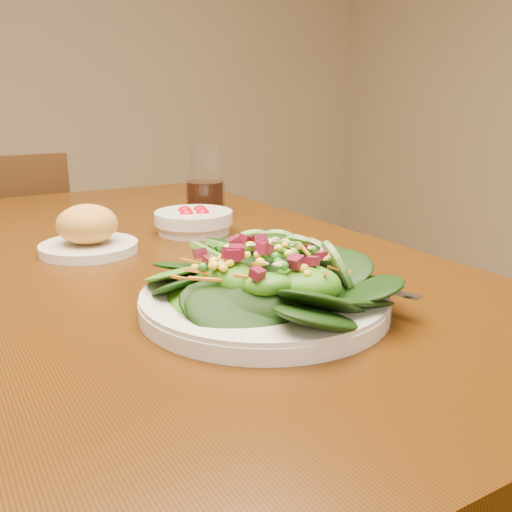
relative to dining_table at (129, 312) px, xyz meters
name	(u,v)px	position (x,y,z in m)	size (l,w,h in m)	color
dining_table	(129,312)	(0.00, 0.00, 0.00)	(0.90, 1.40, 0.75)	#421F06
chair_far	(7,284)	(-0.09, 0.91, -0.20)	(0.40, 0.41, 0.85)	#351D0B
salad_plate	(272,284)	(0.08, -0.33, 0.13)	(0.31, 0.31, 0.09)	silver
bread_plate	(88,233)	(-0.04, 0.05, 0.14)	(0.17, 0.17, 0.08)	silver
tomato_bowl	(194,221)	(0.17, 0.09, 0.12)	(0.15, 0.15, 0.05)	silver
drinking_glass	(205,186)	(0.26, 0.23, 0.17)	(0.09, 0.09, 0.15)	silver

